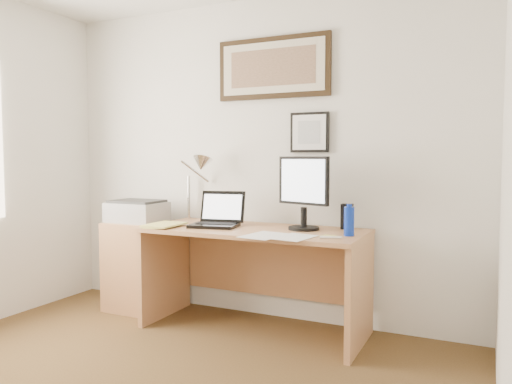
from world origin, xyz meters
The scene contains 17 objects.
wall_back centered at (0.00, 2.00, 1.25)m, with size 3.50×0.02×2.50m, color silver.
side_cabinet centered at (-0.92, 1.68, 0.36)m, with size 0.50×0.40×0.73m, color #AA7247.
water_bottle centered at (0.86, 1.59, 0.85)m, with size 0.07×0.07×0.19m, color #0C29A2.
bottle_cap centered at (0.86, 1.59, 0.95)m, with size 0.03×0.03×0.02m, color #0C29A2.
speaker centered at (0.76, 1.90, 0.84)m, with size 0.08×0.07×0.18m, color black.
paper_sheet_a centered at (0.35, 1.37, 0.75)m, with size 0.23×0.32×0.00m, color white.
paper_sheet_b centered at (0.56, 1.37, 0.75)m, with size 0.21×0.30×0.00m, color white.
sticky_pad centered at (0.76, 1.47, 0.76)m, with size 0.08×0.08×0.01m, color #DFD269.
marker_pen centered at (0.79, 1.43, 0.76)m, with size 0.02×0.02×0.14m, color white.
book centered at (-0.60, 1.43, 0.76)m, with size 0.22×0.30×0.02m, color #E4DC6B.
desk centered at (0.15, 1.72, 0.51)m, with size 1.60×0.70×0.75m.
laptop centered at (-0.15, 1.62, 0.81)m, with size 0.38×0.35×0.26m.
lcd_monitor centered at (0.49, 1.72, 1.04)m, with size 0.41×0.22×0.52m.
printer centered at (-0.96, 1.70, 0.82)m, with size 0.44×0.34×0.18m.
desk_lamp centered at (-0.41, 1.81, 1.19)m, with size 0.29×0.27×0.53m.
picture_large centered at (0.15, 1.97, 1.95)m, with size 0.92×0.04×0.47m.
picture_small centered at (0.45, 1.97, 1.45)m, with size 0.30×0.03×0.30m.
Camera 1 is at (1.69, -1.59, 1.26)m, focal length 35.00 mm.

